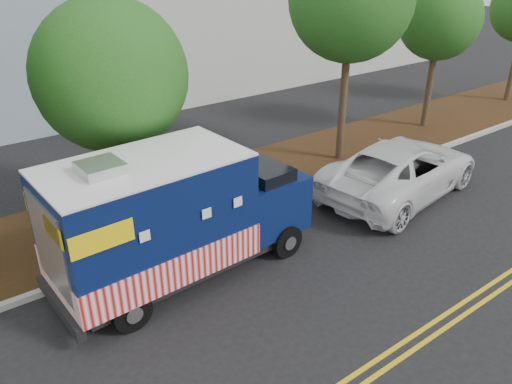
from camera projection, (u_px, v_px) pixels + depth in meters
ground at (227, 262)px, 12.44m from camera, size 120.00×120.00×0.00m
curb at (198, 236)px, 13.41m from camera, size 120.00×0.18×0.15m
mulch_strip at (162, 207)px, 14.92m from camera, size 120.00×4.00×0.15m
centerline_near at (360, 371)px, 9.24m from camera, size 120.00×0.10×0.01m
centerline_far at (370, 380)px, 9.06m from camera, size 120.00×0.10×0.01m
tree_b at (111, 76)px, 12.47m from camera, size 3.87×3.87×6.10m
tree_d at (440, 19)px, 19.50m from camera, size 3.22×3.22×6.14m
sign_post at (65, 228)px, 11.55m from camera, size 0.06×0.06×2.40m
food_truck at (172, 220)px, 11.30m from camera, size 6.38×2.65×3.31m
white_car at (400, 169)px, 15.51m from camera, size 6.45×3.66×1.70m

